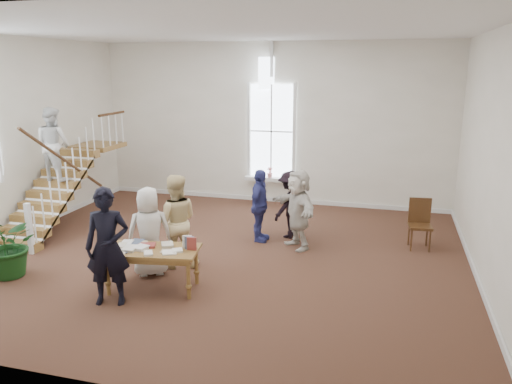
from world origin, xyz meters
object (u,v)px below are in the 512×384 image
(elderly_woman, at_px, (149,232))
(woman_cluster_a, at_px, (260,206))
(woman_cluster_b, at_px, (290,204))
(woman_cluster_c, at_px, (298,209))
(police_officer, at_px, (108,247))
(person_yellow, at_px, (175,221))
(library_table, at_px, (150,253))
(floor_plant, at_px, (9,245))
(side_chair, at_px, (420,220))

(elderly_woman, bearing_deg, woman_cluster_a, -151.16)
(woman_cluster_b, bearing_deg, woman_cluster_c, 48.54)
(police_officer, relative_size, elderly_woman, 1.17)
(person_yellow, height_order, woman_cluster_a, person_yellow)
(police_officer, bearing_deg, library_table, 39.91)
(person_yellow, distance_m, floor_plant, 3.06)
(floor_plant, relative_size, side_chair, 1.15)
(police_officer, bearing_deg, woman_cluster_b, 44.05)
(elderly_woman, bearing_deg, side_chair, -178.57)
(woman_cluster_c, distance_m, floor_plant, 5.68)
(police_officer, height_order, person_yellow, police_officer)
(library_table, bearing_deg, floor_plant, 174.77)
(library_table, relative_size, side_chair, 1.59)
(police_officer, distance_m, side_chair, 6.51)
(library_table, distance_m, elderly_woman, 0.70)
(side_chair, bearing_deg, woman_cluster_c, -170.58)
(woman_cluster_b, distance_m, side_chair, 2.85)
(police_officer, xyz_separation_m, elderly_woman, (0.10, 1.25, -0.14))
(elderly_woman, bearing_deg, person_yellow, -149.56)
(library_table, relative_size, police_officer, 0.87)
(police_officer, height_order, side_chair, police_officer)
(library_table, bearing_deg, woman_cluster_b, 52.85)
(woman_cluster_a, xyz_separation_m, woman_cluster_c, (0.90, -0.20, 0.05))
(floor_plant, xyz_separation_m, side_chair, (7.39, 3.66, -0.01))
(elderly_woman, distance_m, person_yellow, 0.59)
(person_yellow, bearing_deg, woman_cluster_a, -145.64)
(library_table, relative_size, woman_cluster_b, 1.11)
(woman_cluster_b, xyz_separation_m, floor_plant, (-4.55, -3.60, -0.15))
(police_officer, distance_m, elderly_woman, 1.26)
(library_table, bearing_deg, elderly_woman, 108.45)
(side_chair, bearing_deg, person_yellow, -159.22)
(woman_cluster_a, xyz_separation_m, woman_cluster_b, (0.60, 0.45, -0.05))
(police_officer, height_order, floor_plant, police_officer)
(woman_cluster_b, distance_m, floor_plant, 5.80)
(elderly_woman, xyz_separation_m, side_chair, (4.94, 2.86, -0.23))
(person_yellow, height_order, side_chair, person_yellow)
(elderly_woman, distance_m, woman_cluster_a, 2.79)
(police_officer, relative_size, woman_cluster_b, 1.27)
(police_officer, xyz_separation_m, woman_cluster_a, (1.60, 3.60, -0.17))
(elderly_woman, bearing_deg, floor_plant, -10.43)
(woman_cluster_b, relative_size, side_chair, 1.43)
(police_officer, bearing_deg, floor_plant, 151.80)
(elderly_woman, bearing_deg, woman_cluster_c, -166.76)
(elderly_woman, xyz_separation_m, person_yellow, (0.30, 0.50, 0.08))
(person_yellow, xyz_separation_m, woman_cluster_b, (1.80, 2.30, -0.15))
(police_officer, bearing_deg, elderly_woman, 67.99)
(police_officer, xyz_separation_m, woman_cluster_b, (2.20, 4.05, -0.21))
(woman_cluster_b, xyz_separation_m, woman_cluster_c, (0.30, -0.65, 0.09))
(library_table, distance_m, police_officer, 0.83)
(library_table, height_order, floor_plant, floor_plant)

